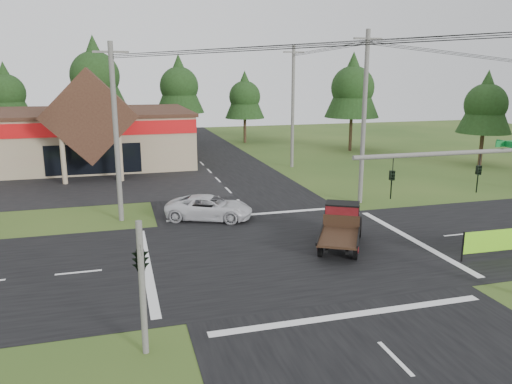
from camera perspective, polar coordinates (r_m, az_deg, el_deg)
name	(u,v)px	position (r m, az deg, el deg)	size (l,w,h in m)	color
ground	(289,252)	(25.22, 3.81, -6.85)	(120.00, 120.00, 0.00)	#2C491A
road_ns	(289,252)	(25.21, 3.81, -6.83)	(12.00, 120.00, 0.02)	black
road_ew	(289,252)	(25.21, 3.81, -6.82)	(120.00, 12.00, 0.02)	black
parking_apron	(40,187)	(42.61, -23.43, 0.50)	(28.00, 14.00, 0.02)	black
cvs_building	(33,137)	(52.76, -24.11, 5.78)	(30.40, 18.20, 9.19)	tan
traffic_signal_mast	(507,192)	(20.67, 26.71, -0.03)	(8.12, 0.24, 7.00)	#595651
traffic_signal_corner	(140,247)	(15.84, -13.14, -6.10)	(0.53, 2.48, 4.40)	#595651
utility_pole_nw	(116,132)	(30.46, -15.72, 6.63)	(2.00, 0.30, 10.50)	#595651
utility_pole_ne	(364,117)	(34.35, 12.24, 8.38)	(2.00, 0.30, 11.50)	#595651
utility_pole_n	(293,106)	(47.17, 4.23, 9.75)	(2.00, 0.30, 11.20)	#595651
tree_row_b	(6,91)	(65.43, -26.71, 10.24)	(5.60, 5.60, 10.10)	#332316
tree_row_c	(95,73)	(63.31, -17.96, 12.77)	(7.28, 7.28, 13.13)	#332316
tree_row_d	(179,84)	(64.79, -8.79, 12.06)	(6.16, 6.16, 11.11)	#332316
tree_row_e	(245,95)	(64.35, -1.30, 11.01)	(5.04, 5.04, 9.09)	#332316
tree_side_ne	(353,86)	(58.39, 10.99, 11.85)	(6.16, 6.16, 11.11)	#332316
tree_side_e_near	(486,102)	(52.76, 24.79, 9.28)	(5.04, 5.04, 9.09)	#332316
antique_flatbed_truck	(341,227)	(25.80, 9.64, -4.02)	(1.96, 5.15, 2.15)	#510B0D
roadside_banner	(501,243)	(26.90, 26.22, -5.26)	(4.38, 0.13, 1.49)	#73CE1B
white_pickup	(209,208)	(30.61, -5.36, -1.78)	(2.42, 5.25, 1.46)	silver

